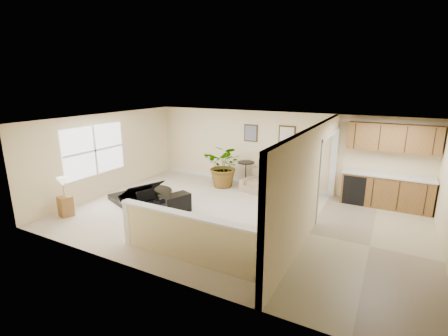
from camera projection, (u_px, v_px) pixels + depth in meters
The scene contains 19 objects.
floor at pixel (237, 218), 8.37m from camera, with size 9.00×9.00×0.00m, color beige.
back_wall at pixel (277, 150), 10.61m from camera, with size 9.00×0.04×2.50m, color beige.
front_wall at pixel (162, 214), 5.49m from camera, with size 9.00×0.04×2.50m, color beige.
left_wall at pixel (108, 154), 10.09m from camera, with size 0.04×6.00×2.50m, color beige.
ceiling at pixel (239, 121), 7.73m from camera, with size 9.00×6.00×0.04m, color silver.
kitchen_vinyl at pixel (370, 246), 6.94m from camera, with size 2.70×6.00×0.01m, color tan.
interior_partition at pixel (313, 180), 7.46m from camera, with size 0.18×5.99×2.50m.
pony_half_wall at pixel (190, 237), 6.24m from camera, with size 3.42×0.22×1.00m.
left_window at pixel (94, 150), 9.61m from camera, with size 0.05×2.15×1.45m, color white.
wall_art_left at pixel (251, 133), 10.89m from camera, with size 0.48×0.04×0.58m.
wall_mirror at pixel (287, 134), 10.31m from camera, with size 0.55×0.04×0.55m.
kitchen_cabinets at pixel (383, 176), 9.04m from camera, with size 2.36×0.65×2.33m.
piano at pixel (139, 181), 9.60m from camera, with size 2.05×2.01×1.38m.
piano_bench at pixel (176, 204), 8.67m from camera, with size 0.39×0.77×0.52m, color black.
loveseat at pixel (267, 182), 10.27m from camera, with size 1.75×1.24×0.88m.
accent_table at pixel (246, 170), 10.94m from camera, with size 0.56×0.56×0.82m.
palm_plant at pixel (225, 166), 10.76m from camera, with size 1.35×1.18×1.45m.
small_plant at pixel (307, 191), 9.86m from camera, with size 0.28×0.28×0.49m.
lamp_stand at pixel (65, 200), 8.44m from camera, with size 0.37×0.37×1.05m.
Camera 1 is at (3.33, -7.01, 3.41)m, focal length 26.00 mm.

